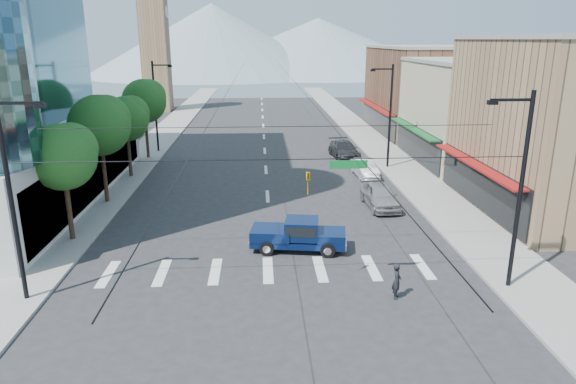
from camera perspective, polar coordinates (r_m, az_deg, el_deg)
The scene contains 20 objects.
ground at distance 24.40m, azimuth -1.70°, elevation -10.18°, with size 160.00×160.00×0.00m, color #28282B.
sidewalk_left at distance 63.78m, azimuth -13.62°, elevation 6.28°, with size 4.00×120.00×0.15m, color gray.
sidewalk_right at distance 63.97m, azimuth 8.17°, elevation 6.60°, with size 4.00×120.00×0.15m, color gray.
shop_mid at distance 50.58m, azimuth 20.96°, elevation 8.14°, with size 12.00×14.00×9.00m, color tan.
shop_far at distance 65.37m, azimuth 15.37°, elevation 10.76°, with size 12.00×18.00×10.00m, color brown.
clock_tower at distance 85.29m, azimuth -14.58°, elevation 15.85°, with size 4.80×4.80×20.40m.
mountain_left at distance 172.39m, azimuth -8.38°, elevation 16.43°, with size 80.00×80.00×22.00m, color gray.
mountain_right at distance 182.94m, azimuth 3.35°, elevation 15.94°, with size 90.00×90.00×18.00m, color gray.
tree_near at distance 30.41m, azimuth -23.51°, elevation 3.83°, with size 3.65×3.64×6.71m.
tree_midnear at distance 36.84m, azimuth -19.99°, elevation 7.18°, with size 4.09×4.09×7.52m.
tree_midfar at distance 43.60m, azimuth -17.37°, elevation 7.94°, with size 3.65×3.64×6.71m.
tree_far at distance 50.30m, azimuth -15.55°, elevation 9.84°, with size 4.09×4.09×7.52m.
signal_rig at distance 21.74m, azimuth -1.22°, elevation -0.38°, with size 21.80×0.20×9.00m.
lamp_pole_nw at distance 53.11m, azimuth -14.42°, elevation 9.54°, with size 2.00×0.25×9.00m.
lamp_pole_ne at distance 45.59m, azimuth 11.14°, elevation 8.66°, with size 2.00×0.25×9.00m.
pickup_truck at distance 27.75m, azimuth 1.10°, elevation -4.70°, with size 5.37×2.56×1.75m.
pedestrian at distance 23.32m, azimuth 12.00°, elevation -9.64°, with size 0.60×0.39×1.64m, color black.
parked_car_near at distance 35.37m, azimuth 10.19°, elevation -0.38°, with size 1.94×4.82×1.64m, color #9D9DA2.
parked_car_mid at distance 43.16m, azimuth 8.51°, elevation 2.64°, with size 1.52×4.35×1.43m, color silver.
parked_car_far at distance 49.79m, azimuth 6.25°, elevation 4.68°, with size 2.23×5.50×1.59m, color #2B2A2D.
Camera 1 is at (-0.51, -21.78, 10.99)m, focal length 32.00 mm.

